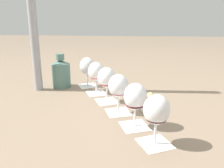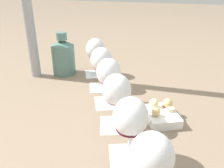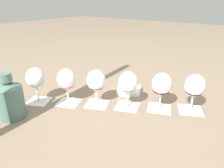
{
  "view_description": "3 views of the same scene",
  "coord_description": "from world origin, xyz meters",
  "px_view_note": "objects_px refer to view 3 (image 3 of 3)",
  "views": [
    {
      "loc": [
        1.11,
        0.1,
        0.45
      ],
      "look_at": [
        0.0,
        0.0,
        0.12
      ],
      "focal_mm": 38.0,
      "sensor_mm": 36.0,
      "label": 1
    },
    {
      "loc": [
        0.72,
        0.22,
        0.46
      ],
      "look_at": [
        0.0,
        0.0,
        0.12
      ],
      "focal_mm": 38.0,
      "sensor_mm": 36.0,
      "label": 2
    },
    {
      "loc": [
        0.52,
        -0.73,
        0.51
      ],
      "look_at": [
        0.0,
        0.0,
        0.12
      ],
      "focal_mm": 32.0,
      "sensor_mm": 36.0,
      "label": 3
    }
  ],
  "objects_px": {
    "wine_glass_4": "(162,85)",
    "wine_glass_3": "(128,84)",
    "wine_glass_1": "(66,81)",
    "ceramic_vase": "(10,99)",
    "wine_glass_5": "(195,87)",
    "wine_glass_2": "(96,82)",
    "snack_dish": "(128,89)",
    "wine_glass_0": "(36,79)"
  },
  "relations": [
    {
      "from": "wine_glass_0",
      "to": "snack_dish",
      "type": "height_order",
      "value": "wine_glass_0"
    },
    {
      "from": "ceramic_vase",
      "to": "snack_dish",
      "type": "height_order",
      "value": "ceramic_vase"
    },
    {
      "from": "wine_glass_0",
      "to": "wine_glass_2",
      "type": "relative_size",
      "value": 1.0
    },
    {
      "from": "wine_glass_2",
      "to": "wine_glass_5",
      "type": "distance_m",
      "value": 0.47
    },
    {
      "from": "wine_glass_4",
      "to": "wine_glass_5",
      "type": "distance_m",
      "value": 0.15
    },
    {
      "from": "ceramic_vase",
      "to": "wine_glass_5",
      "type": "bearing_deg",
      "value": 39.43
    },
    {
      "from": "wine_glass_0",
      "to": "ceramic_vase",
      "type": "bearing_deg",
      "value": -77.15
    },
    {
      "from": "wine_glass_1",
      "to": "snack_dish",
      "type": "xyz_separation_m",
      "value": [
        0.19,
        0.29,
        -0.1
      ]
    },
    {
      "from": "wine_glass_5",
      "to": "ceramic_vase",
      "type": "height_order",
      "value": "ceramic_vase"
    },
    {
      "from": "ceramic_vase",
      "to": "snack_dish",
      "type": "relative_size",
      "value": 1.29
    },
    {
      "from": "wine_glass_2",
      "to": "wine_glass_5",
      "type": "height_order",
      "value": "same"
    },
    {
      "from": "wine_glass_0",
      "to": "wine_glass_5",
      "type": "bearing_deg",
      "value": 28.56
    },
    {
      "from": "wine_glass_2",
      "to": "wine_glass_4",
      "type": "bearing_deg",
      "value": 27.62
    },
    {
      "from": "wine_glass_4",
      "to": "wine_glass_5",
      "type": "xyz_separation_m",
      "value": [
        0.13,
        0.07,
        -0.0
      ]
    },
    {
      "from": "wine_glass_1",
      "to": "wine_glass_3",
      "type": "xyz_separation_m",
      "value": [
        0.27,
        0.15,
        -0.0
      ]
    },
    {
      "from": "wine_glass_2",
      "to": "wine_glass_3",
      "type": "relative_size",
      "value": 1.0
    },
    {
      "from": "wine_glass_2",
      "to": "wine_glass_0",
      "type": "bearing_deg",
      "value": -150.53
    },
    {
      "from": "wine_glass_0",
      "to": "wine_glass_4",
      "type": "relative_size",
      "value": 1.0
    },
    {
      "from": "wine_glass_4",
      "to": "wine_glass_5",
      "type": "height_order",
      "value": "same"
    },
    {
      "from": "snack_dish",
      "to": "wine_glass_2",
      "type": "bearing_deg",
      "value": -106.05
    },
    {
      "from": "wine_glass_3",
      "to": "wine_glass_4",
      "type": "xyz_separation_m",
      "value": [
        0.14,
        0.08,
        0.0
      ]
    },
    {
      "from": "wine_glass_2",
      "to": "snack_dish",
      "type": "xyz_separation_m",
      "value": [
        0.06,
        0.21,
        -0.1
      ]
    },
    {
      "from": "wine_glass_1",
      "to": "wine_glass_2",
      "type": "xyz_separation_m",
      "value": [
        0.13,
        0.08,
        -0.0
      ]
    },
    {
      "from": "wine_glass_0",
      "to": "wine_glass_2",
      "type": "height_order",
      "value": "same"
    },
    {
      "from": "wine_glass_0",
      "to": "wine_glass_5",
      "type": "xyz_separation_m",
      "value": [
        0.69,
        0.37,
        0.0
      ]
    },
    {
      "from": "wine_glass_0",
      "to": "ceramic_vase",
      "type": "relative_size",
      "value": 0.86
    },
    {
      "from": "wine_glass_4",
      "to": "ceramic_vase",
      "type": "xyz_separation_m",
      "value": [
        -0.52,
        -0.46,
        -0.03
      ]
    },
    {
      "from": "wine_glass_3",
      "to": "wine_glass_5",
      "type": "height_order",
      "value": "same"
    },
    {
      "from": "snack_dish",
      "to": "ceramic_vase",
      "type": "bearing_deg",
      "value": -119.47
    },
    {
      "from": "snack_dish",
      "to": "wine_glass_3",
      "type": "bearing_deg",
      "value": -60.44
    },
    {
      "from": "wine_glass_1",
      "to": "wine_glass_2",
      "type": "distance_m",
      "value": 0.15
    },
    {
      "from": "wine_glass_1",
      "to": "ceramic_vase",
      "type": "distance_m",
      "value": 0.26
    },
    {
      "from": "ceramic_vase",
      "to": "snack_dish",
      "type": "xyz_separation_m",
      "value": [
        0.3,
        0.53,
        -0.07
      ]
    },
    {
      "from": "wine_glass_3",
      "to": "snack_dish",
      "type": "relative_size",
      "value": 1.11
    },
    {
      "from": "wine_glass_0",
      "to": "ceramic_vase",
      "type": "distance_m",
      "value": 0.17
    },
    {
      "from": "wine_glass_1",
      "to": "wine_glass_0",
      "type": "bearing_deg",
      "value": -150.77
    },
    {
      "from": "wine_glass_1",
      "to": "wine_glass_4",
      "type": "distance_m",
      "value": 0.47
    },
    {
      "from": "ceramic_vase",
      "to": "wine_glass_3",
      "type": "bearing_deg",
      "value": 45.61
    },
    {
      "from": "wine_glass_0",
      "to": "wine_glass_2",
      "type": "xyz_separation_m",
      "value": [
        0.27,
        0.15,
        0.0
      ]
    },
    {
      "from": "wine_glass_1",
      "to": "ceramic_vase",
      "type": "xyz_separation_m",
      "value": [
        -0.11,
        -0.24,
        -0.03
      ]
    },
    {
      "from": "wine_glass_0",
      "to": "wine_glass_4",
      "type": "bearing_deg",
      "value": 28.54
    },
    {
      "from": "wine_glass_4",
      "to": "wine_glass_3",
      "type": "bearing_deg",
      "value": -151.36
    }
  ]
}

